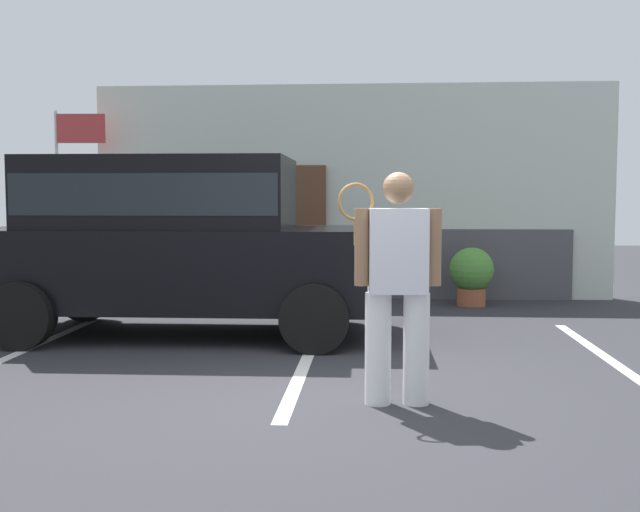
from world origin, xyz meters
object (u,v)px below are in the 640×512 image
Objects in this scene: tennis_player_man at (397,284)px; potted_plant_by_porch at (472,273)px; parked_suv at (177,237)px; flag_pole at (69,169)px.

potted_plant_by_porch is at bearing -107.05° from tennis_player_man.
tennis_player_man is (2.45, -2.81, -0.21)m from parked_suv.
potted_plant_by_porch is at bearing 35.19° from parked_suv.
parked_suv is 3.74m from tennis_player_man.
parked_suv is at bearing -144.19° from potted_plant_by_porch.
flag_pole reaches higher than tennis_player_man.
flag_pole is (-6.20, 0.32, 1.56)m from potted_plant_by_porch.
parked_suv is 2.58× the size of tennis_player_man.
potted_plant_by_porch is at bearing -2.93° from flag_pole.
flag_pole reaches higher than parked_suv.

